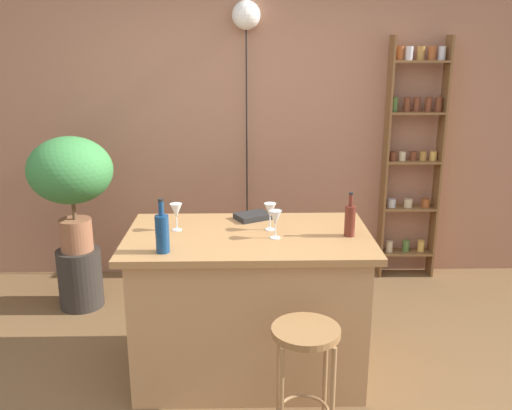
{
  "coord_description": "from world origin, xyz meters",
  "views": [
    {
      "loc": [
        -0.02,
        -2.77,
        1.97
      ],
      "look_at": [
        0.05,
        0.55,
        1.01
      ],
      "focal_mm": 38.94,
      "sensor_mm": 36.0,
      "label": 1
    }
  ],
  "objects": [
    {
      "name": "ground",
      "position": [
        0.0,
        0.0,
        0.0
      ],
      "size": [
        12.0,
        12.0,
        0.0
      ],
      "primitive_type": "plane",
      "color": "brown"
    },
    {
      "name": "back_wall",
      "position": [
        0.0,
        1.95,
        1.4
      ],
      "size": [
        6.4,
        0.1,
        2.8
      ],
      "primitive_type": "cube",
      "color": "#9E6B51",
      "rests_on": "ground"
    },
    {
      "name": "kitchen_counter",
      "position": [
        0.0,
        0.3,
        0.46
      ],
      "size": [
        1.44,
        0.84,
        0.9
      ],
      "color": "tan",
      "rests_on": "ground"
    },
    {
      "name": "bar_stool",
      "position": [
        0.27,
        -0.4,
        0.5
      ],
      "size": [
        0.33,
        0.33,
        0.67
      ],
      "color": "#997047",
      "rests_on": "ground"
    },
    {
      "name": "spice_shelf",
      "position": [
        1.4,
        1.8,
        1.08
      ],
      "size": [
        0.48,
        0.17,
        2.05
      ],
      "color": "brown",
      "rests_on": "ground"
    },
    {
      "name": "plant_stool",
      "position": [
        -1.3,
        1.23,
        0.23
      ],
      "size": [
        0.33,
        0.33,
        0.46
      ],
      "primitive_type": "cylinder",
      "color": "#2D2823",
      "rests_on": "ground"
    },
    {
      "name": "potted_plant",
      "position": [
        -1.3,
        1.23,
        1.05
      ],
      "size": [
        0.62,
        0.56,
        0.87
      ],
      "color": "#935B3D",
      "rests_on": "plant_stool"
    },
    {
      "name": "bottle_spirits_clear",
      "position": [
        -0.46,
        0.02,
        1.02
      ],
      "size": [
        0.07,
        0.07,
        0.3
      ],
      "color": "navy",
      "rests_on": "kitchen_counter"
    },
    {
      "name": "bottle_sauce_amber",
      "position": [
        0.58,
        0.26,
        1.0
      ],
      "size": [
        0.06,
        0.06,
        0.26
      ],
      "color": "#5B2319",
      "rests_on": "kitchen_counter"
    },
    {
      "name": "wine_glass_left",
      "position": [
        0.15,
        0.23,
        1.02
      ],
      "size": [
        0.07,
        0.07,
        0.16
      ],
      "color": "silver",
      "rests_on": "kitchen_counter"
    },
    {
      "name": "wine_glass_center",
      "position": [
        0.13,
        0.38,
        1.02
      ],
      "size": [
        0.07,
        0.07,
        0.16
      ],
      "color": "silver",
      "rests_on": "kitchen_counter"
    },
    {
      "name": "wine_glass_right",
      "position": [
        -0.43,
        0.38,
        1.02
      ],
      "size": [
        0.07,
        0.07,
        0.16
      ],
      "color": "silver",
      "rests_on": "kitchen_counter"
    },
    {
      "name": "cookbook",
      "position": [
        0.03,
        0.6,
        0.92
      ],
      "size": [
        0.26,
        0.23,
        0.03
      ],
      "primitive_type": "cube",
      "rotation": [
        0.0,
        0.0,
        0.49
      ],
      "color": "black",
      "rests_on": "kitchen_counter"
    },
    {
      "name": "pendant_globe_light",
      "position": [
        -0.0,
        1.84,
        2.17
      ],
      "size": [
        0.23,
        0.23,
        2.31
      ],
      "color": "black",
      "rests_on": "ground"
    }
  ]
}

